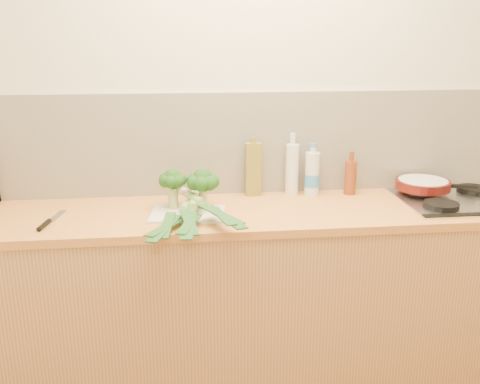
% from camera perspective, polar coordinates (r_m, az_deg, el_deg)
% --- Properties ---
extents(room_shell, '(3.50, 3.50, 3.50)m').
position_cam_1_polar(room_shell, '(2.84, 1.46, 5.20)').
color(room_shell, beige).
rests_on(room_shell, ground).
extents(counter, '(3.20, 0.62, 0.90)m').
position_cam_1_polar(counter, '(2.81, 2.18, -10.54)').
color(counter, tan).
rests_on(counter, ground).
extents(gas_hob, '(0.58, 0.50, 0.04)m').
position_cam_1_polar(gas_hob, '(2.95, 22.25, -0.73)').
color(gas_hob, silver).
rests_on(gas_hob, counter).
extents(chopping_board, '(0.37, 0.29, 0.01)m').
position_cam_1_polar(chopping_board, '(2.56, -5.59, -2.31)').
color(chopping_board, beige).
rests_on(chopping_board, counter).
extents(broccoli_left, '(0.14, 0.14, 0.20)m').
position_cam_1_polar(broccoli_left, '(2.60, -7.22, 1.16)').
color(broccoli_left, '#9FAB63').
rests_on(broccoli_left, chopping_board).
extents(broccoli_right, '(0.16, 0.16, 0.20)m').
position_cam_1_polar(broccoli_right, '(2.59, -4.00, 1.12)').
color(broccoli_right, '#9FAB63').
rests_on(broccoli_right, chopping_board).
extents(leek_front, '(0.27, 0.69, 0.04)m').
position_cam_1_polar(leek_front, '(2.54, -6.07, -1.81)').
color(leek_front, white).
rests_on(leek_front, chopping_board).
extents(leek_mid, '(0.13, 0.68, 0.04)m').
position_cam_1_polar(leek_mid, '(2.50, -5.08, -1.64)').
color(leek_mid, white).
rests_on(leek_mid, chopping_board).
extents(leek_back, '(0.28, 0.59, 0.04)m').
position_cam_1_polar(leek_back, '(2.48, -3.87, -1.29)').
color(leek_back, white).
rests_on(leek_back, chopping_board).
extents(chefs_knife, '(0.08, 0.30, 0.02)m').
position_cam_1_polar(chefs_knife, '(2.57, -19.86, -3.10)').
color(chefs_knife, silver).
rests_on(chefs_knife, counter).
extents(skillet, '(0.41, 0.28, 0.05)m').
position_cam_1_polar(skillet, '(2.99, 18.96, 0.80)').
color(skillet, '#4C0F0C').
rests_on(skillet, gas_hob).
extents(oil_tin, '(0.08, 0.05, 0.31)m').
position_cam_1_polar(oil_tin, '(2.82, 1.42, 2.48)').
color(oil_tin, olive).
rests_on(oil_tin, counter).
extents(glass_bottle, '(0.07, 0.07, 0.33)m').
position_cam_1_polar(glass_bottle, '(2.86, 5.58, 2.52)').
color(glass_bottle, silver).
rests_on(glass_bottle, counter).
extents(amber_bottle, '(0.06, 0.06, 0.23)m').
position_cam_1_polar(amber_bottle, '(2.91, 11.70, 1.62)').
color(amber_bottle, brown).
rests_on(amber_bottle, counter).
extents(water_bottle, '(0.08, 0.08, 0.26)m').
position_cam_1_polar(water_bottle, '(2.86, 7.69, 1.80)').
color(water_bottle, silver).
rests_on(water_bottle, counter).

